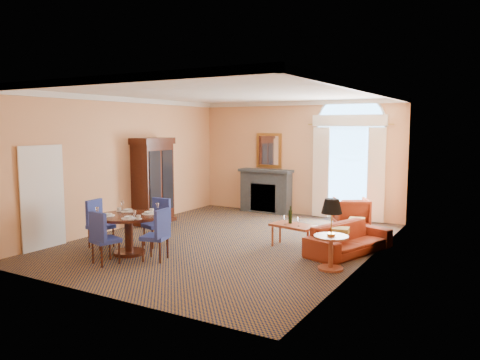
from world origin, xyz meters
The scene contains 12 objects.
ground centered at (0.00, 0.00, 0.00)m, with size 7.50×7.50×0.00m, color #101834.
room_envelope centered at (-0.03, 0.67, 2.51)m, with size 6.04×7.52×3.45m.
armoire centered at (-2.72, 0.70, 1.06)m, with size 0.63×1.12×2.21m.
dining_table centered at (-1.16, -1.84, 0.58)m, with size 1.24×1.24×0.98m.
dining_chair_north centered at (-1.12, -0.99, 0.56)m, with size 0.56×0.56×0.99m.
dining_chair_south centered at (-1.05, -2.63, 0.56)m, with size 0.54×0.54×0.99m.
dining_chair_east centered at (-0.34, -1.91, 0.56)m, with size 0.54×0.54×0.99m.
dining_chair_west centered at (-2.10, -1.75, 0.56)m, with size 0.49×0.48×0.99m.
sofa centered at (2.55, 0.42, 0.29)m, with size 1.96×0.77×0.57m, color maroon.
armchair centered at (1.89, 2.71, 0.37)m, with size 0.80×0.82×0.75m, color maroon.
coffee_table centered at (1.40, 0.29, 0.44)m, with size 1.01×0.69×0.84m.
side_table centered at (2.60, -0.81, 0.78)m, with size 0.61×0.61×1.23m.
Camera 1 is at (5.24, -8.49, 2.49)m, focal length 35.00 mm.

